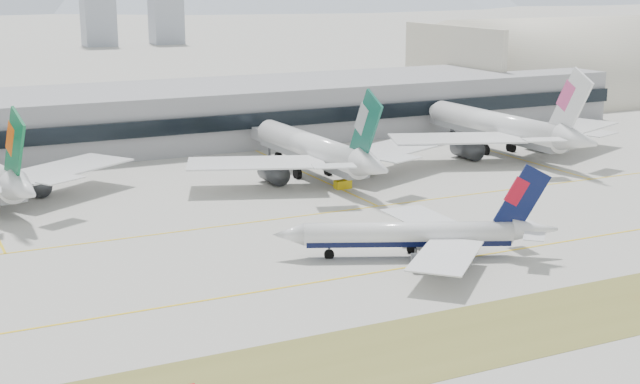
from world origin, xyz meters
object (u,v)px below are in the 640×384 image
taxiing_airliner (419,235)px  widebody_cathay (315,151)px  widebody_china_air (502,128)px  hangar (553,100)px  terminal (152,117)px

taxiing_airliner → widebody_cathay: (10.56, 60.08, 2.35)m
widebody_china_air → hangar: bearing=-48.3°
widebody_cathay → widebody_china_air: widebody_china_air is taller
taxiing_airliner → widebody_china_air: bearing=-111.5°
widebody_cathay → terminal: 60.13m
taxiing_airliner → widebody_china_air: 91.47m
widebody_china_air → widebody_cathay: bearing=93.1°
widebody_cathay → widebody_china_air: (54.67, 3.98, 0.46)m
widebody_china_air → terminal: size_ratio=0.25×
terminal → hangar: size_ratio=3.08×
terminal → taxiing_airliner: bearing=-84.6°
taxiing_airliner → widebody_china_air: widebody_china_air is taller
hangar → widebody_china_air: bearing=-137.3°
taxiing_airliner → terminal: taxiing_airliner is taller
taxiing_airliner → hangar: hangar is taller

